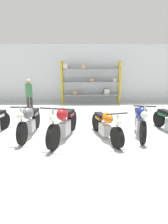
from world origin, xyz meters
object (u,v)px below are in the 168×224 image
motorcycle_grey (30,120)px  person_browsing (29,93)px  motorcycle_blue (141,120)px  motorcycle_red (64,123)px  motorcycle_orange (106,125)px  shelving_rack (90,82)px

motorcycle_grey → person_browsing: bearing=-163.0°
motorcycle_grey → motorcycle_blue: motorcycle_blue is taller
motorcycle_grey → motorcycle_red: 1.13m
motorcycle_orange → shelving_rack: bearing=165.1°
person_browsing → motorcycle_orange: bearing=178.9°
shelving_rack → motorcycle_grey: size_ratio=1.77×
motorcycle_grey → motorcycle_red: motorcycle_red is taller
shelving_rack → motorcycle_grey: bearing=-110.6°
shelving_rack → motorcycle_red: 6.17m
motorcycle_grey → motorcycle_blue: bearing=90.4°
motorcycle_grey → person_browsing: 3.20m
shelving_rack → motorcycle_grey: 6.18m
shelving_rack → person_browsing: bearing=-138.5°
shelving_rack → motorcycle_blue: shelving_rack is taller
motorcycle_blue → person_browsing: (-4.32, 3.07, 0.46)m
motorcycle_red → motorcycle_grey: bearing=-90.3°
shelving_rack → motorcycle_red: shelving_rack is taller
shelving_rack → person_browsing: shelving_rack is taller
motorcycle_red → shelving_rack: bearing=-175.4°
shelving_rack → motorcycle_grey: shelving_rack is taller
shelving_rack → person_browsing: (-3.04, -2.68, -0.38)m
motorcycle_orange → person_browsing: 4.64m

